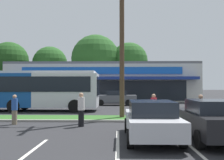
# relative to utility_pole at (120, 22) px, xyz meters

# --- Properties ---
(grass_median) EXTENTS (56.00, 2.20, 0.12)m
(grass_median) POSITION_rel_utility_pole_xyz_m (-2.14, -0.16, -6.00)
(grass_median) COLOR #2D5B23
(grass_median) RESTS_ON ground_plane
(curb_lip) EXTENTS (56.00, 0.24, 0.12)m
(curb_lip) POSITION_rel_utility_pole_xyz_m (-2.14, -1.38, -6.00)
(curb_lip) COLOR gray
(curb_lip) RESTS_ON ground_plane
(parking_stripe_1) EXTENTS (0.12, 4.80, 0.01)m
(parking_stripe_1) POSITION_rel_utility_pole_xyz_m (-2.85, -8.62, -6.06)
(parking_stripe_1) COLOR silver
(parking_stripe_1) RESTS_ON ground_plane
(parking_stripe_2) EXTENTS (0.12, 4.80, 0.01)m
(parking_stripe_2) POSITION_rel_utility_pole_xyz_m (-0.12, -6.67, -6.06)
(parking_stripe_2) COLOR silver
(parking_stripe_2) RESTS_ON ground_plane
(parking_stripe_3) EXTENTS (0.12, 4.80, 0.01)m
(parking_stripe_3) POSITION_rel_utility_pole_xyz_m (2.38, -6.41, -6.06)
(parking_stripe_3) COLOR silver
(parking_stripe_3) RESTS_ON ground_plane
(storefront_building) EXTENTS (24.96, 12.40, 5.11)m
(storefront_building) POSITION_rel_utility_pole_xyz_m (-2.21, 21.36, -3.50)
(storefront_building) COLOR beige
(storefront_building) RESTS_ON ground_plane
(tree_left) EXTENTS (6.86, 6.86, 9.92)m
(tree_left) POSITION_rel_utility_pole_xyz_m (-19.80, 29.78, 0.42)
(tree_left) COLOR #473323
(tree_left) RESTS_ON ground_plane
(tree_mid_left) EXTENTS (6.46, 6.46, 9.35)m
(tree_mid_left) POSITION_rel_utility_pole_xyz_m (-12.91, 31.60, 0.05)
(tree_mid_left) COLOR #473323
(tree_mid_left) RESTS_ON ground_plane
(tree_mid) EXTENTS (8.31, 8.31, 10.79)m
(tree_mid) POSITION_rel_utility_pole_xyz_m (-4.04, 27.97, 0.57)
(tree_mid) COLOR #473323
(tree_mid) RESTS_ON ground_plane
(tree_mid_right) EXTENTS (6.38, 6.38, 9.46)m
(tree_mid_right) POSITION_rel_utility_pole_xyz_m (1.74, 28.20, 0.20)
(tree_mid_right) COLOR #473323
(tree_mid_right) RESTS_ON ground_plane
(utility_pole) EXTENTS (3.05, 2.40, 11.41)m
(utility_pole) POSITION_rel_utility_pole_xyz_m (0.00, 0.00, 0.00)
(utility_pole) COLOR #4C3826
(utility_pole) RESTS_ON ground_plane
(city_bus) EXTENTS (11.31, 2.70, 3.25)m
(city_bus) POSITION_rel_utility_pole_xyz_m (-7.39, 4.92, -4.30)
(city_bus) COLOR #144793
(city_bus) RESTS_ON ground_plane
(car_0) EXTENTS (4.59, 1.88, 1.50)m
(car_0) POSITION_rel_utility_pole_xyz_m (-0.47, 11.23, -5.28)
(car_0) COLOR #515459
(car_0) RESTS_ON ground_plane
(car_2) EXTENTS (2.01, 4.36, 1.54)m
(car_2) POSITION_rel_utility_pole_xyz_m (3.46, -6.27, -5.27)
(car_2) COLOR black
(car_2) RESTS_ON ground_plane
(car_3) EXTENTS (1.96, 4.58, 1.50)m
(car_3) POSITION_rel_utility_pole_xyz_m (1.17, -6.11, -5.29)
(car_3) COLOR #B7B7BC
(car_3) RESTS_ON ground_plane
(pedestrian_near_bench) EXTENTS (0.32, 0.32, 1.59)m
(pedestrian_near_bench) POSITION_rel_utility_pole_xyz_m (-5.65, -2.42, -5.26)
(pedestrian_near_bench) COLOR #726651
(pedestrian_near_bench) RESTS_ON ground_plane
(pedestrian_by_pole) EXTENTS (0.33, 0.33, 1.64)m
(pedestrian_by_pole) POSITION_rel_utility_pole_xyz_m (3.97, -3.25, -5.24)
(pedestrian_by_pole) COLOR #1E2338
(pedestrian_by_pole) RESTS_ON ground_plane
(pedestrian_mid) EXTENTS (0.33, 0.33, 1.62)m
(pedestrian_mid) POSITION_rel_utility_pole_xyz_m (1.83, -1.99, -5.24)
(pedestrian_mid) COLOR #47423D
(pedestrian_mid) RESTS_ON ground_plane
(pedestrian_far) EXTENTS (0.35, 0.35, 1.72)m
(pedestrian_far) POSITION_rel_utility_pole_xyz_m (-1.98, -3.02, -5.20)
(pedestrian_far) COLOR black
(pedestrian_far) RESTS_ON ground_plane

